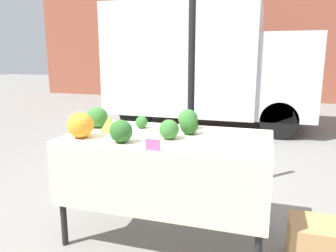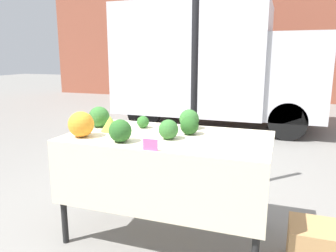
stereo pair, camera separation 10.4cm
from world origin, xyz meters
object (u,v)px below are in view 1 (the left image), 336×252
produce_crate (318,244)px  parked_truck (204,63)px  price_sign (153,145)px  orange_cauliflower (80,125)px

produce_crate → parked_truck: bearing=110.8°
price_sign → produce_crate: 1.44m
price_sign → produce_crate: (1.16, 0.37, -0.76)m
orange_cauliflower → price_sign: bearing=-14.8°
orange_cauliflower → produce_crate: (1.83, 0.19, -0.83)m
parked_truck → price_sign: 5.20m
price_sign → orange_cauliflower: bearing=165.2°
orange_cauliflower → produce_crate: 2.02m
orange_cauliflower → produce_crate: orange_cauliflower is taller
orange_cauliflower → price_sign: size_ratio=1.92×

